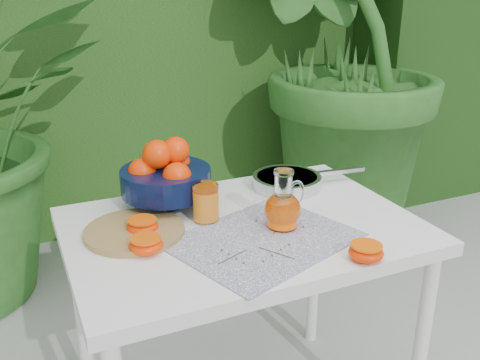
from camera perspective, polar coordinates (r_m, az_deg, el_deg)
name	(u,v)px	position (r m, az deg, el deg)	size (l,w,h in m)	color
hedge_backdrop	(95,17)	(3.45, -15.25, 16.47)	(8.00, 1.65, 2.50)	#1C4213
potted_plant_right	(333,50)	(2.97, 9.89, 13.53)	(2.11, 2.11, 2.11)	#2B581E
white_table	(243,249)	(1.59, 0.30, -7.36)	(1.00, 0.70, 0.75)	white
placemat	(263,239)	(1.47, 2.51, -6.34)	(0.47, 0.36, 0.00)	#0C1046
cutting_board	(135,231)	(1.52, -11.17, -5.39)	(0.28, 0.28, 0.02)	#9E7B47
fruit_bowl	(165,175)	(1.66, -8.00, 0.53)	(0.34, 0.34, 0.22)	black
juice_pitcher	(283,208)	(1.51, 4.62, -2.95)	(0.16, 0.14, 0.17)	white
juice_tumbler	(206,203)	(1.55, -3.66, -2.49)	(0.09, 0.09, 0.11)	white
saute_pan	(288,181)	(1.82, 5.13, -0.09)	(0.42, 0.26, 0.04)	silver
orange_halves	(215,240)	(1.42, -2.68, -6.46)	(0.61, 0.49, 0.04)	#FF3602
thyme_sprigs	(265,243)	(1.44, 2.64, -6.68)	(0.30, 0.25, 0.01)	brown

